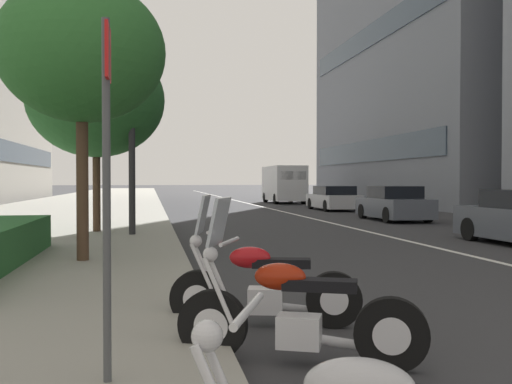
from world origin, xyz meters
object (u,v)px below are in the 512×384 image
object	(u,v)px
motorcycle_second_in_row	(294,315)
car_following_behind	(394,205)
street_lamp_with_banners	(143,34)
delivery_van_ahead	(284,183)
parking_sign_by_curb	(107,165)
street_tree_by_lamp_post	(82,52)
motorcycle_under_tarp	(261,288)
car_approaching_light	(334,199)
street_tree_mid_sidewalk	(96,100)

from	to	relation	value
motorcycle_second_in_row	car_following_behind	xyz separation A→B (m)	(17.04, -8.46, 0.21)
street_lamp_with_banners	delivery_van_ahead	bearing A→B (deg)	-21.71
motorcycle_second_in_row	parking_sign_by_curb	distance (m)	2.11
car_following_behind	street_tree_by_lamp_post	world-z (taller)	street_tree_by_lamp_post
motorcycle_under_tarp	street_tree_by_lamp_post	size ratio (longest dim) A/B	0.41
motorcycle_second_in_row	motorcycle_under_tarp	xyz separation A→B (m)	(1.37, 0.03, -0.00)
motorcycle_under_tarp	parking_sign_by_curb	world-z (taller)	parking_sign_by_curb
car_following_behind	street_tree_by_lamp_post	bearing A→B (deg)	135.52
motorcycle_second_in_row	car_approaching_light	world-z (taller)	motorcycle_second_in_row
motorcycle_second_in_row	motorcycle_under_tarp	world-z (taller)	motorcycle_second_in_row
motorcycle_second_in_row	parking_sign_by_curb	bearing A→B (deg)	42.87
motorcycle_second_in_row	street_lamp_with_banners	size ratio (longest dim) A/B	0.22
street_tree_by_lamp_post	street_tree_mid_sidewalk	bearing A→B (deg)	2.73
car_following_behind	parking_sign_by_curb	world-z (taller)	parking_sign_by_curb
street_tree_mid_sidewalk	motorcycle_under_tarp	bearing A→B (deg)	-166.02
car_following_behind	street_lamp_with_banners	xyz separation A→B (m)	(-5.82, 9.88, 4.97)
delivery_van_ahead	street_tree_by_lamp_post	size ratio (longest dim) A/B	1.04
car_approaching_light	street_tree_mid_sidewalk	distance (m)	17.51
parking_sign_by_curb	street_lamp_with_banners	world-z (taller)	street_lamp_with_banners
car_approaching_light	delivery_van_ahead	size ratio (longest dim) A/B	0.83
delivery_van_ahead	motorcycle_under_tarp	bearing A→B (deg)	166.47
car_approaching_light	street_tree_by_lamp_post	world-z (taller)	street_tree_by_lamp_post
motorcycle_second_in_row	parking_sign_by_curb	xyz separation A→B (m)	(-0.57, 1.55, 1.30)
motorcycle_second_in_row	street_tree_mid_sidewalk	size ratio (longest dim) A/B	0.38
street_tree_mid_sidewalk	parking_sign_by_curb	bearing A→B (deg)	-174.63
street_lamp_with_banners	street_tree_mid_sidewalk	xyz separation A→B (m)	(1.15, 1.35, -1.66)
parking_sign_by_curb	street_tree_mid_sidewalk	xyz separation A→B (m)	(12.95, 1.22, 2.22)
street_tree_by_lamp_post	car_approaching_light	bearing A→B (deg)	-30.07
motorcycle_second_in_row	delivery_van_ahead	distance (m)	36.17
parking_sign_by_curb	street_lamp_with_banners	xyz separation A→B (m)	(11.80, -0.14, 3.88)
street_lamp_with_banners	street_tree_by_lamp_post	bearing A→B (deg)	168.22
car_approaching_light	motorcycle_second_in_row	bearing A→B (deg)	161.01
car_following_behind	motorcycle_under_tarp	bearing A→B (deg)	152.20
street_lamp_with_banners	street_tree_mid_sidewalk	bearing A→B (deg)	49.63
motorcycle_second_in_row	street_tree_mid_sidewalk	xyz separation A→B (m)	(12.37, 2.77, 3.52)
motorcycle_under_tarp	street_tree_by_lamp_post	world-z (taller)	street_tree_by_lamp_post
delivery_van_ahead	street_tree_by_lamp_post	xyz separation A→B (m)	(-29.07, 10.62, 2.58)
motorcycle_under_tarp	street_tree_mid_sidewalk	bearing A→B (deg)	-61.91
delivery_van_ahead	street_lamp_with_banners	xyz separation A→B (m)	(-24.00, 9.56, 4.22)
car_following_behind	parking_sign_by_curb	size ratio (longest dim) A/B	1.56
parking_sign_by_curb	car_approaching_light	bearing A→B (deg)	-21.44
car_approaching_light	street_tree_by_lamp_post	bearing A→B (deg)	149.73
motorcycle_under_tarp	car_following_behind	size ratio (longest dim) A/B	0.51
parking_sign_by_curb	street_lamp_with_banners	size ratio (longest dim) A/B	0.28
street_lamp_with_banners	motorcycle_under_tarp	bearing A→B (deg)	-171.99
motorcycle_second_in_row	street_lamp_with_banners	world-z (taller)	street_lamp_with_banners
motorcycle_second_in_row	street_lamp_with_banners	distance (m)	12.44
parking_sign_by_curb	car_following_behind	bearing A→B (deg)	-29.62
motorcycle_under_tarp	delivery_van_ahead	distance (m)	34.84
car_following_behind	car_approaching_light	size ratio (longest dim) A/B	0.92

